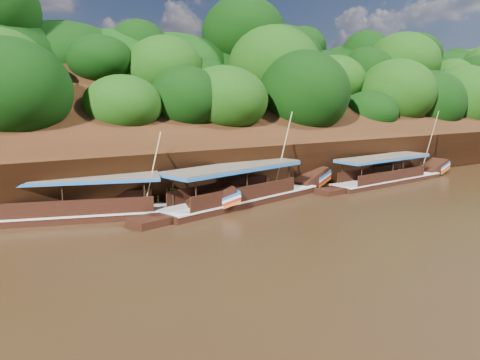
# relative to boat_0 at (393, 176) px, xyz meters

# --- Properties ---
(ground) EXTENTS (160.00, 160.00, 0.00)m
(ground) POSITION_rel_boat_0_xyz_m (-13.59, -7.34, -0.53)
(ground) COLOR black
(ground) RESTS_ON ground
(riverbank) EXTENTS (120.00, 30.06, 19.40)m
(riverbank) POSITION_rel_boat_0_xyz_m (-13.60, 15.38, 1.36)
(riverbank) COLOR black
(riverbank) RESTS_ON ground
(boat_0) EXTENTS (14.55, 3.28, 6.43)m
(boat_0) POSITION_rel_boat_0_xyz_m (0.00, 0.00, 0.00)
(boat_0) COLOR black
(boat_0) RESTS_ON ground
(boat_1) EXTENTS (15.74, 5.65, 6.66)m
(boat_1) POSITION_rel_boat_0_xyz_m (-14.31, 0.20, 0.08)
(boat_1) COLOR black
(boat_1) RESTS_ON ground
(boat_2) EXTENTS (16.31, 7.19, 5.60)m
(boat_2) POSITION_rel_boat_0_xyz_m (-24.68, 1.38, 0.06)
(boat_2) COLOR black
(boat_2) RESTS_ON ground
(reeds) EXTENTS (51.44, 2.50, 1.98)m
(reeds) POSITION_rel_boat_0_xyz_m (-17.00, 2.22, 0.33)
(reeds) COLOR #30681A
(reeds) RESTS_ON ground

